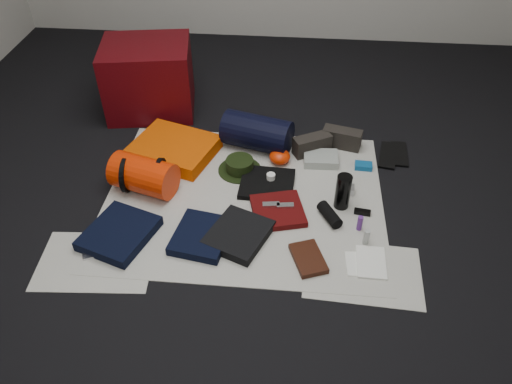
# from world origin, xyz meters

# --- Properties ---
(floor) EXTENTS (4.50, 4.50, 0.02)m
(floor) POSITION_xyz_m (0.00, 0.00, -0.01)
(floor) COLOR black
(floor) RESTS_ON ground
(newspaper_mat) EXTENTS (1.60, 1.30, 0.01)m
(newspaper_mat) POSITION_xyz_m (0.00, 0.00, 0.00)
(newspaper_mat) COLOR silver
(newspaper_mat) RESTS_ON floor
(newspaper_sheet_front_left) EXTENTS (0.61, 0.44, 0.00)m
(newspaper_sheet_front_left) POSITION_xyz_m (-0.70, -0.55, 0.00)
(newspaper_sheet_front_left) COLOR silver
(newspaper_sheet_front_left) RESTS_ON floor
(newspaper_sheet_front_right) EXTENTS (0.60, 0.43, 0.00)m
(newspaper_sheet_front_right) POSITION_xyz_m (0.65, -0.50, 0.00)
(newspaper_sheet_front_right) COLOR silver
(newspaper_sheet_front_right) RESTS_ON floor
(red_cabinet) EXTENTS (0.66, 0.58, 0.49)m
(red_cabinet) POSITION_xyz_m (-0.77, 0.92, 0.25)
(red_cabinet) COLOR #480509
(red_cabinet) RESTS_ON floor
(sleeping_pad) EXTENTS (0.60, 0.54, 0.09)m
(sleeping_pad) POSITION_xyz_m (-0.49, 0.38, 0.05)
(sleeping_pad) COLOR #E04D02
(sleeping_pad) RESTS_ON newspaper_mat
(stuff_sack) EXTENTS (0.41, 0.31, 0.22)m
(stuff_sack) POSITION_xyz_m (-0.59, 0.02, 0.11)
(stuff_sack) COLOR red
(stuff_sack) RESTS_ON newspaper_mat
(sack_strap_left) EXTENTS (0.02, 0.22, 0.22)m
(sack_strap_left) POSITION_xyz_m (-0.69, 0.02, 0.11)
(sack_strap_left) COLOR black
(sack_strap_left) RESTS_ON newspaper_mat
(sack_strap_right) EXTENTS (0.03, 0.22, 0.22)m
(sack_strap_right) POSITION_xyz_m (-0.49, 0.02, 0.11)
(sack_strap_right) COLOR black
(sack_strap_right) RESTS_ON newspaper_mat
(navy_duffel) EXTENTS (0.48, 0.34, 0.23)m
(navy_duffel) POSITION_xyz_m (0.03, 0.50, 0.12)
(navy_duffel) COLOR black
(navy_duffel) RESTS_ON newspaper_mat
(boonie_brim) EXTENTS (0.32, 0.32, 0.01)m
(boonie_brim) POSITION_xyz_m (-0.05, 0.25, 0.01)
(boonie_brim) COLOR black
(boonie_brim) RESTS_ON newspaper_mat
(boonie_crown) EXTENTS (0.17, 0.17, 0.08)m
(boonie_crown) POSITION_xyz_m (-0.05, 0.25, 0.05)
(boonie_crown) COLOR black
(boonie_crown) RESTS_ON boonie_brim
(hiking_boot_left) EXTENTS (0.26, 0.19, 0.12)m
(hiking_boot_left) POSITION_xyz_m (0.39, 0.48, 0.07)
(hiking_boot_left) COLOR #28241F
(hiking_boot_left) RESTS_ON newspaper_mat
(hiking_boot_right) EXTENTS (0.26, 0.15, 0.12)m
(hiking_boot_right) POSITION_xyz_m (0.58, 0.57, 0.07)
(hiking_boot_right) COLOR #28241F
(hiking_boot_right) RESTS_ON newspaper_mat
(flip_flop_left) EXTENTS (0.16, 0.30, 0.02)m
(flip_flop_left) POSITION_xyz_m (0.88, 0.49, 0.01)
(flip_flop_left) COLOR black
(flip_flop_left) RESTS_ON floor
(flip_flop_right) EXTENTS (0.11, 0.27, 0.01)m
(flip_flop_right) POSITION_xyz_m (0.96, 0.51, 0.01)
(flip_flop_right) COLOR black
(flip_flop_right) RESTS_ON floor
(trousers_navy_a) EXTENTS (0.42, 0.45, 0.06)m
(trousers_navy_a) POSITION_xyz_m (-0.63, -0.38, 0.03)
(trousers_navy_a) COLOR black
(trousers_navy_a) RESTS_ON newspaper_mat
(trousers_navy_b) EXTENTS (0.33, 0.36, 0.05)m
(trousers_navy_b) POSITION_xyz_m (-0.19, -0.35, 0.03)
(trousers_navy_b) COLOR black
(trousers_navy_b) RESTS_ON newspaper_mat
(trousers_charcoal) EXTENTS (0.39, 0.41, 0.05)m
(trousers_charcoal) POSITION_xyz_m (0.01, -0.32, 0.03)
(trousers_charcoal) COLOR black
(trousers_charcoal) RESTS_ON newspaper_mat
(black_tshirt) EXTENTS (0.33, 0.31, 0.03)m
(black_tshirt) POSITION_xyz_m (0.13, 0.12, 0.02)
(black_tshirt) COLOR black
(black_tshirt) RESTS_ON newspaper_mat
(red_shirt) EXTENTS (0.34, 0.34, 0.04)m
(red_shirt) POSITION_xyz_m (0.20, -0.11, 0.02)
(red_shirt) COLOR #480707
(red_shirt) RESTS_ON newspaper_mat
(orange_stuff_sack) EXTENTS (0.16, 0.16, 0.09)m
(orange_stuff_sack) POSITION_xyz_m (0.19, 0.36, 0.05)
(orange_stuff_sack) COLOR red
(orange_stuff_sack) RESTS_ON newspaper_mat
(first_aid_pouch) EXTENTS (0.22, 0.17, 0.05)m
(first_aid_pouch) POSITION_xyz_m (0.45, 0.38, 0.03)
(first_aid_pouch) COLOR gray
(first_aid_pouch) RESTS_ON newspaper_mat
(water_bottle) EXTENTS (0.10, 0.10, 0.21)m
(water_bottle) POSITION_xyz_m (0.56, -0.02, 0.11)
(water_bottle) COLOR black
(water_bottle) RESTS_ON newspaper_mat
(speaker) EXTENTS (0.14, 0.18, 0.07)m
(speaker) POSITION_xyz_m (0.49, -0.14, 0.04)
(speaker) COLOR black
(speaker) RESTS_ON newspaper_mat
(compact_camera) EXTENTS (0.11, 0.07, 0.04)m
(compact_camera) POSITION_xyz_m (0.58, 0.10, 0.03)
(compact_camera) COLOR silver
(compact_camera) RESTS_ON newspaper_mat
(cyan_case) EXTENTS (0.11, 0.07, 0.03)m
(cyan_case) POSITION_xyz_m (0.71, 0.34, 0.02)
(cyan_case) COLOR #0D4F85
(cyan_case) RESTS_ON newspaper_mat
(toiletry_purple) EXTENTS (0.04, 0.04, 0.09)m
(toiletry_purple) POSITION_xyz_m (0.65, -0.20, 0.05)
(toiletry_purple) COLOR #57277F
(toiletry_purple) RESTS_ON newspaper_mat
(toiletry_clear) EXTENTS (0.04, 0.04, 0.09)m
(toiletry_clear) POSITION_xyz_m (0.68, -0.30, 0.05)
(toiletry_clear) COLOR #9EA29E
(toiletry_clear) RESTS_ON newspaper_mat
(paperback_book) EXTENTS (0.21, 0.26, 0.03)m
(paperback_book) POSITION_xyz_m (0.38, -0.45, 0.02)
(paperback_book) COLOR black
(paperback_book) RESTS_ON newspaper_mat
(map_booklet) EXTENTS (0.15, 0.22, 0.01)m
(map_booklet) POSITION_xyz_m (0.70, -0.44, 0.01)
(map_booklet) COLOR white
(map_booklet) RESTS_ON newspaper_mat
(map_printout) EXTENTS (0.13, 0.17, 0.01)m
(map_printout) POSITION_xyz_m (0.63, -0.45, 0.01)
(map_printout) COLOR white
(map_printout) RESTS_ON newspaper_mat
(sunglasses) EXTENTS (0.10, 0.05, 0.02)m
(sunglasses) POSITION_xyz_m (0.68, -0.07, 0.02)
(sunglasses) COLOR black
(sunglasses) RESTS_ON newspaper_mat
(key_cluster) EXTENTS (0.10, 0.10, 0.01)m
(key_cluster) POSITION_xyz_m (-0.75, -0.51, 0.01)
(key_cluster) COLOR silver
(key_cluster) RESTS_ON newspaper_mat
(tape_roll) EXTENTS (0.05, 0.05, 0.04)m
(tape_roll) POSITION_xyz_m (0.15, 0.15, 0.06)
(tape_roll) COLOR silver
(tape_roll) RESTS_ON black_tshirt
(energy_bar_a) EXTENTS (0.10, 0.05, 0.01)m
(energy_bar_a) POSITION_xyz_m (0.16, -0.09, 0.05)
(energy_bar_a) COLOR silver
(energy_bar_a) RESTS_ON red_shirt
(energy_bar_b) EXTENTS (0.10, 0.05, 0.01)m
(energy_bar_b) POSITION_xyz_m (0.24, -0.09, 0.05)
(energy_bar_b) COLOR silver
(energy_bar_b) RESTS_ON red_shirt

